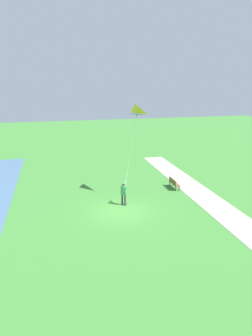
% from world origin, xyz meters
% --- Properties ---
extents(ground_plane, '(120.00, 120.00, 0.00)m').
position_xyz_m(ground_plane, '(0.00, 0.00, 0.00)').
color(ground_plane, '#3D7F33').
extents(walkway_path, '(4.41, 32.09, 0.02)m').
position_xyz_m(walkway_path, '(-7.04, 2.00, 0.01)').
color(walkway_path, '#ADA393').
rests_on(walkway_path, ground).
extents(person_kite_flyer, '(0.57, 0.61, 1.83)m').
position_xyz_m(person_kite_flyer, '(-0.49, -0.92, 1.05)').
color(person_kite_flyer, '#232328').
rests_on(person_kite_flyer, ground).
extents(flying_kite, '(1.65, 2.41, 5.55)m').
position_xyz_m(flying_kite, '(-1.91, -2.78, 6.83)').
color(flying_kite, yellow).
extents(park_bench_near_walkway, '(0.53, 1.52, 0.88)m').
position_xyz_m(park_bench_near_walkway, '(-5.69, -3.10, 0.51)').
color(park_bench_near_walkway, brown).
rests_on(park_bench_near_walkway, ground).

